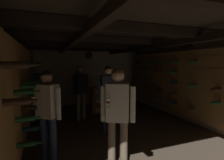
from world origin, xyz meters
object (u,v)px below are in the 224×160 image
at_px(person_guest_mid_left, 48,108).
at_px(person_guest_rear_center, 108,89).
at_px(person_host_center, 108,92).
at_px(person_guest_near_left, 118,110).
at_px(display_bottle, 101,83).
at_px(wine_crate_stack, 99,100).
at_px(person_guest_far_left, 81,88).

relative_size(person_guest_mid_left, person_guest_rear_center, 0.99).
bearing_deg(person_guest_rear_center, person_guest_mid_left, -135.62).
distance_m(person_host_center, person_guest_near_left, 1.59).
bearing_deg(person_guest_near_left, display_bottle, 77.42).
height_order(wine_crate_stack, person_guest_far_left, person_guest_far_left).
bearing_deg(wine_crate_stack, person_guest_mid_left, -122.67).
bearing_deg(person_guest_rear_center, wine_crate_stack, 90.62).
xyz_separation_m(display_bottle, person_guest_near_left, (-0.71, -3.20, -0.05)).
relative_size(wine_crate_stack, person_guest_mid_left, 0.57).
height_order(person_host_center, person_guest_mid_left, person_host_center).
bearing_deg(person_host_center, person_guest_rear_center, 70.14).
bearing_deg(wine_crate_stack, person_guest_far_left, -142.55).
bearing_deg(display_bottle, wine_crate_stack, 132.61).
height_order(display_bottle, person_guest_mid_left, person_guest_mid_left).
relative_size(wine_crate_stack, person_guest_near_left, 0.55).
distance_m(display_bottle, person_guest_near_left, 3.28).
bearing_deg(person_guest_mid_left, person_guest_far_left, 65.14).
distance_m(person_guest_rear_center, person_guest_far_left, 0.83).
height_order(wine_crate_stack, person_guest_near_left, person_guest_near_left).
relative_size(person_guest_far_left, person_guest_near_left, 0.99).
bearing_deg(person_guest_rear_center, person_host_center, -109.86).
bearing_deg(wine_crate_stack, display_bottle, -47.39).
distance_m(person_guest_far_left, person_guest_near_left, 2.72).
relative_size(display_bottle, person_host_center, 0.21).
height_order(display_bottle, person_guest_far_left, person_guest_far_left).
xyz_separation_m(person_guest_mid_left, person_guest_rear_center, (1.68, 1.64, 0.02)).
xyz_separation_m(person_host_center, person_guest_rear_center, (0.28, 0.77, -0.03)).
bearing_deg(person_guest_mid_left, person_guest_rear_center, 44.38).
distance_m(display_bottle, person_guest_rear_center, 0.90).
bearing_deg(person_host_center, wine_crate_stack, 81.20).
distance_m(display_bottle, person_guest_mid_left, 3.06).
distance_m(person_guest_mid_left, person_guest_near_left, 1.21).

